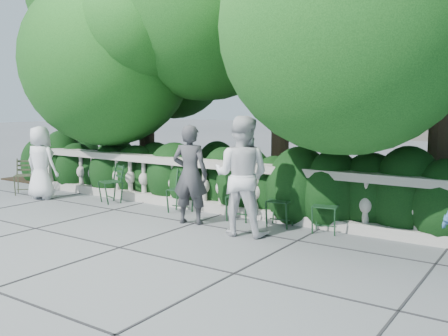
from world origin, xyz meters
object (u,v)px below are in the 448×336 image
Objects in this scene: chair_d at (277,228)px; person_businessman at (41,163)px; person_casual_man at (241,176)px; person_woman_grey at (190,175)px; chair_b at (105,203)px; chair_weathered at (24,195)px; chair_a at (176,214)px; chair_c at (323,235)px; chair_e at (236,222)px.

person_businessman reaches higher than chair_d.
person_woman_grey is at bearing -17.78° from person_casual_man.
person_woman_grey is (2.58, -0.37, 0.87)m from chair_b.
chair_weathered is at bearing -149.19° from chair_b.
chair_a is 1.00× the size of chair_c.
chair_e is 1.25m from person_casual_man.
person_woman_grey is at bearing -40.17° from chair_a.
chair_c and chair_d have the same top height.
chair_a is 1.00× the size of chair_e.
chair_d is 0.52× the size of person_businessman.
chair_e is at bearing -38.43° from chair_weathered.
person_casual_man is (1.12, -0.11, 0.09)m from person_woman_grey.
chair_c is 2.48m from person_woman_grey.
person_woman_grey is at bearing -176.72° from chair_c.
chair_a is 0.52× the size of person_businessman.
person_woman_grey reaches higher than chair_e.
person_woman_grey reaches higher than chair_c.
chair_weathered is 0.44× the size of person_casual_man.
chair_c and chair_weathered have the same top height.
chair_d and chair_weathered have the same top height.
person_woman_grey is (4.14, 0.03, 0.07)m from person_businessman.
person_casual_man is (1.82, -0.57, 0.96)m from chair_a.
chair_e is at bearing 23.20° from chair_b.
chair_d is (2.12, 0.09, 0.00)m from chair_a.
person_casual_man is at bearing -45.00° from chair_weathered.
person_businessman is (-5.56, -0.57, 0.80)m from chair_d.
person_woman_grey reaches higher than chair_b.
chair_a is at bearing -37.46° from chair_weathered.
chair_e is at bearing 178.63° from person_businessman.
chair_b is 0.44× the size of person_casual_man.
chair_d is 1.75m from person_woman_grey.
person_casual_man reaches higher than chair_c.
chair_c is 1.00× the size of chair_e.
person_casual_man is at bearing 13.10° from chair_b.
person_businessman reaches higher than chair_b.
person_woman_grey is (-2.25, -0.58, 0.87)m from chair_c.
chair_c is 0.52× the size of person_businessman.
chair_weathered is at bearing 173.61° from chair_e.
person_casual_man reaches higher than chair_e.
person_woman_grey is (4.81, 0.04, 0.87)m from chair_weathered.
person_casual_man is at bearing -159.66° from chair_c.
chair_c is at bearing 177.50° from person_businessman.
person_businessman is (-4.76, -0.55, 0.80)m from chair_e.
chair_a is 0.44× the size of person_casual_man.
person_woman_grey reaches higher than chair_d.
person_casual_man is (0.50, -0.63, 0.96)m from chair_e.
chair_a is 2.13m from person_casual_man.
chair_e is (-1.62, -0.06, 0.00)m from chair_c.
chair_d is at bearing -126.99° from person_casual_man.
chair_b and chair_weathered have the same top height.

